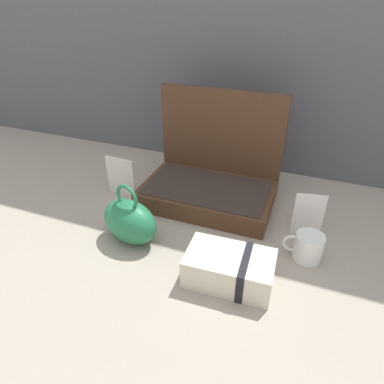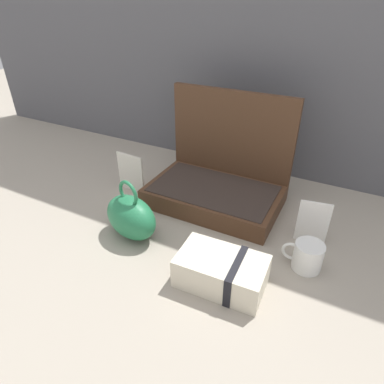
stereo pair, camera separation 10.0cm
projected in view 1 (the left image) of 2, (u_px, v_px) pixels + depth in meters
name	position (u px, v px, depth m)	size (l,w,h in m)	color
ground_plane	(199.00, 235.00, 1.10)	(6.00, 6.00, 0.00)	#9E9384
open_suitcase	(211.00, 178.00, 1.25)	(0.48, 0.31, 0.40)	#4C301E
teal_pouch_handbag	(130.00, 221.00, 1.04)	(0.22, 0.17, 0.21)	#237247
cream_toiletry_bag	(230.00, 269.00, 0.91)	(0.24, 0.15, 0.09)	beige
coffee_mug	(308.00, 247.00, 0.99)	(0.12, 0.08, 0.09)	white
info_card_left	(121.00, 176.00, 1.28)	(0.12, 0.01, 0.16)	silver
poster_card_right	(308.00, 214.00, 1.07)	(0.10, 0.01, 0.15)	white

